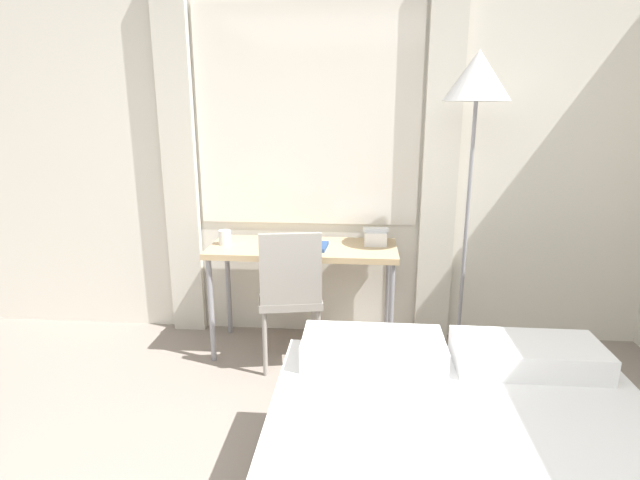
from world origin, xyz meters
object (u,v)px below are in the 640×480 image
object	(u,v)px
standing_lamp	(476,97)
book	(306,246)
mug	(225,237)
desk	(303,256)
desk_chair	(290,290)
telephone	(375,237)

from	to	relation	value
standing_lamp	book	world-z (taller)	standing_lamp
standing_lamp	book	size ratio (longest dim) A/B	6.69
mug	desk	bearing A→B (deg)	0.70
desk_chair	standing_lamp	distance (m)	1.64
mug	desk_chair	bearing A→B (deg)	-27.39
desk	desk_chair	distance (m)	0.31
telephone	book	xyz separation A→B (m)	(-0.47, -0.13, -0.04)
desk	standing_lamp	size ratio (longest dim) A/B	0.63
standing_lamp	mug	world-z (taller)	standing_lamp
standing_lamp	telephone	distance (m)	1.09
desk_chair	book	world-z (taller)	desk_chair
desk_chair	mug	bearing A→B (deg)	141.82
desk	mug	bearing A→B (deg)	-179.30
desk	book	size ratio (longest dim) A/B	4.23
book	mug	bearing A→B (deg)	176.39
desk	book	xyz separation A→B (m)	(0.02, -0.04, 0.08)
desk	telephone	distance (m)	0.51
standing_lamp	telephone	world-z (taller)	standing_lamp
book	mug	xyz separation A→B (m)	(-0.56, 0.04, 0.04)
desk	mug	world-z (taller)	mug
desk	desk_chair	xyz separation A→B (m)	(-0.05, -0.26, -0.16)
book	telephone	bearing A→B (deg)	15.37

